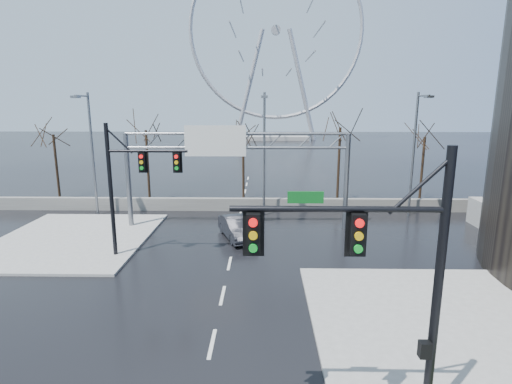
{
  "coord_description": "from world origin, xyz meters",
  "views": [
    {
      "loc": [
        1.95,
        -13.69,
        8.92
      ],
      "look_at": [
        1.52,
        9.14,
        4.0
      ],
      "focal_mm": 28.0,
      "sensor_mm": 36.0,
      "label": 1
    }
  ],
  "objects_px": {
    "signal_mast_near": "(387,267)",
    "sign_gantry": "(231,159)",
    "car": "(237,228)",
    "ferris_wheel": "(276,38)",
    "signal_mast_far": "(129,178)"
  },
  "relations": [
    {
      "from": "signal_mast_near",
      "to": "sign_gantry",
      "type": "height_order",
      "value": "signal_mast_near"
    },
    {
      "from": "signal_mast_near",
      "to": "car",
      "type": "relative_size",
      "value": 1.75
    },
    {
      "from": "signal_mast_near",
      "to": "ferris_wheel",
      "type": "height_order",
      "value": "ferris_wheel"
    },
    {
      "from": "signal_mast_far",
      "to": "signal_mast_near",
      "type": "bearing_deg",
      "value": -49.74
    },
    {
      "from": "ferris_wheel",
      "to": "signal_mast_near",
      "type": "bearing_deg",
      "value": -89.92
    },
    {
      "from": "signal_mast_far",
      "to": "car",
      "type": "distance_m",
      "value": 8.1
    },
    {
      "from": "signal_mast_far",
      "to": "car",
      "type": "bearing_deg",
      "value": 30.86
    },
    {
      "from": "signal_mast_far",
      "to": "sign_gantry",
      "type": "distance_m",
      "value": 8.14
    },
    {
      "from": "signal_mast_far",
      "to": "ferris_wheel",
      "type": "xyz_separation_m",
      "value": [
        10.87,
        86.04,
        21.3
      ]
    },
    {
      "from": "signal_mast_far",
      "to": "ferris_wheel",
      "type": "distance_m",
      "value": 89.3
    },
    {
      "from": "signal_mast_far",
      "to": "car",
      "type": "relative_size",
      "value": 1.75
    },
    {
      "from": "ferris_wheel",
      "to": "sign_gantry",
      "type": "bearing_deg",
      "value": -93.84
    },
    {
      "from": "signal_mast_near",
      "to": "sign_gantry",
      "type": "relative_size",
      "value": 0.49
    },
    {
      "from": "signal_mast_near",
      "to": "sign_gantry",
      "type": "distance_m",
      "value": 19.79
    },
    {
      "from": "ferris_wheel",
      "to": "car",
      "type": "relative_size",
      "value": 11.13
    }
  ]
}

